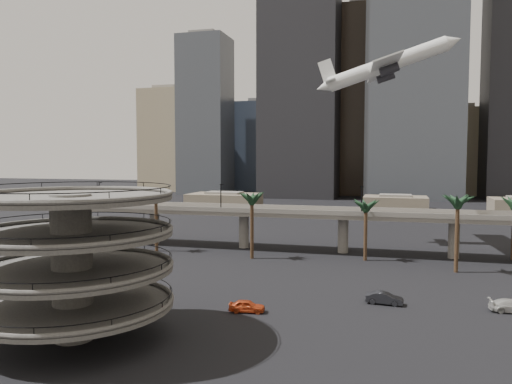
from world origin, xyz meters
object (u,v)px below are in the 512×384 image
(airborne_jet, at_px, (386,66))
(car_a, at_px, (247,306))
(parking_ramp, at_px, (72,252))
(overpass, at_px, (292,217))
(car_b, at_px, (384,298))

(airborne_jet, relative_size, car_a, 6.95)
(parking_ramp, bearing_deg, airborne_jet, 66.08)
(parking_ramp, xyz_separation_m, overpass, (13.00, 59.00, -2.50))
(parking_ramp, relative_size, airborne_jet, 0.67)
(parking_ramp, relative_size, car_b, 4.38)
(car_a, distance_m, car_b, 19.25)
(car_b, bearing_deg, car_a, 120.64)
(car_a, relative_size, car_b, 0.94)
(parking_ramp, distance_m, car_a, 23.27)
(overpass, distance_m, airborne_jet, 40.96)
(airborne_jet, distance_m, car_a, 72.28)
(parking_ramp, relative_size, overpass, 0.17)
(airborne_jet, xyz_separation_m, car_b, (1.16, -49.34, -40.29))
(overpass, relative_size, airborne_jet, 3.94)
(airborne_jet, xyz_separation_m, car_a, (-16.14, -57.78, -40.32))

